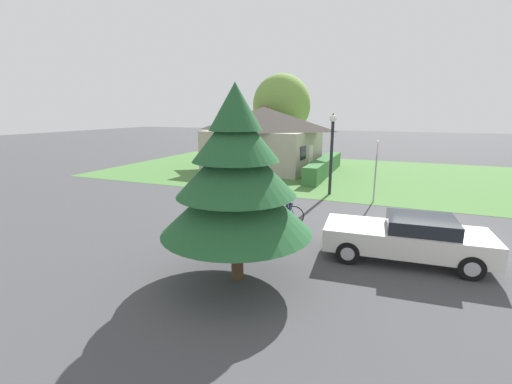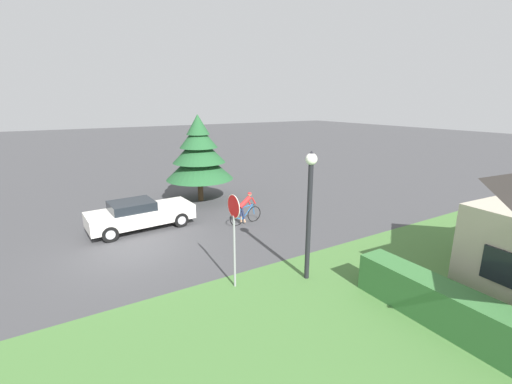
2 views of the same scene
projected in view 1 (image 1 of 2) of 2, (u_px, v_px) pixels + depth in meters
ground_plane at (430, 238)px, 12.03m from camera, size 140.00×140.00×0.00m
grass_verge_right at (353, 174)px, 24.08m from camera, size 16.00×36.00×0.01m
cottage_house at (263, 137)px, 25.93m from camera, size 7.37×8.49×4.79m
hedge_row at (324, 167)px, 23.91m from camera, size 8.86×0.90×1.13m
sedan_left_lane at (407, 238)px, 10.07m from camera, size 2.08×4.71×1.36m
cyclist at (282, 206)px, 13.39m from camera, size 0.44×1.78×1.53m
stop_sign at (377, 159)px, 16.33m from camera, size 0.73×0.07×3.02m
street_lamp at (332, 144)px, 17.71m from camera, size 0.37×0.37×4.25m
conifer_tall_near at (236, 177)px, 8.47m from camera, size 3.85×3.85×5.00m
deciduous_tree_right at (282, 105)px, 30.31m from camera, size 5.09×5.09×7.57m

